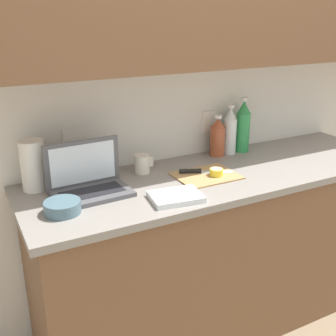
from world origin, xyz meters
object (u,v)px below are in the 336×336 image
object	(u,v)px
cutting_board	(206,176)
paper_towel_roll	(33,165)
bottle_water_clear	(217,137)
measuring_cup	(142,164)
bottle_oil_tall	(230,131)
bowl_white	(62,207)
bottle_green_soda	(243,127)
laptop	(88,181)
knife	(197,171)
lemon_half_cut	(216,172)

from	to	relation	value
cutting_board	paper_towel_roll	xyz separation A→B (m)	(-0.78, 0.23, 0.11)
bottle_water_clear	measuring_cup	size ratio (longest dim) A/B	2.36
bottle_oil_tall	bottle_water_clear	size ratio (longest dim) A/B	1.21
cutting_board	bottle_oil_tall	size ratio (longest dim) A/B	1.08
bowl_white	bottle_green_soda	bearing A→B (deg)	15.56
paper_towel_roll	bowl_white	bearing A→B (deg)	-80.60
bottle_water_clear	paper_towel_roll	distance (m)	1.00
laptop	bottle_oil_tall	distance (m)	0.90
bottle_oil_tall	bottle_water_clear	distance (m)	0.09
paper_towel_roll	bottle_oil_tall	bearing A→B (deg)	0.89
bottle_green_soda	measuring_cup	bearing A→B (deg)	-175.66
measuring_cup	bottle_water_clear	bearing A→B (deg)	5.88
cutting_board	paper_towel_roll	world-z (taller)	paper_towel_roll
cutting_board	measuring_cup	bearing A→B (deg)	142.87
bottle_oil_tall	knife	bearing A→B (deg)	-149.30
bottle_water_clear	measuring_cup	xyz separation A→B (m)	(-0.48, -0.05, -0.06)
measuring_cup	lemon_half_cut	bearing A→B (deg)	-36.79
bottle_water_clear	bowl_white	bearing A→B (deg)	-161.81
laptop	knife	size ratio (longest dim) A/B	1.34
paper_towel_roll	bottle_water_clear	bearing A→B (deg)	0.96
laptop	bottle_oil_tall	xyz separation A→B (m)	(0.88, 0.17, 0.07)
bottle_oil_tall	cutting_board	bearing A→B (deg)	-141.61
knife	bottle_green_soda	xyz separation A→B (m)	(0.42, 0.20, 0.13)
knife	bottle_water_clear	distance (m)	0.33
bottle_oil_tall	lemon_half_cut	bearing A→B (deg)	-134.55
cutting_board	bottle_oil_tall	world-z (taller)	bottle_oil_tall
lemon_half_cut	knife	bearing A→B (deg)	132.90
cutting_board	bottle_green_soda	distance (m)	0.49
measuring_cup	cutting_board	bearing A→B (deg)	-37.13
bottle_oil_tall	paper_towel_roll	distance (m)	1.08
bottle_green_soda	bowl_white	size ratio (longest dim) A/B	2.11
cutting_board	bottle_oil_tall	distance (m)	0.41
lemon_half_cut	bottle_water_clear	distance (m)	0.34
laptop	bowl_white	world-z (taller)	laptop
cutting_board	bottle_green_soda	size ratio (longest dim) A/B	0.96
lemon_half_cut	bottle_water_clear	xyz separation A→B (m)	(0.18, 0.27, 0.08)
laptop	measuring_cup	bearing A→B (deg)	17.86
measuring_cup	bowl_white	bearing A→B (deg)	-150.77
laptop	bottle_oil_tall	world-z (taller)	bottle_oil_tall
bowl_white	bottle_oil_tall	bearing A→B (deg)	16.82
bottle_water_clear	bowl_white	distance (m)	1.01
laptop	knife	distance (m)	0.55
bottle_oil_tall	bottle_water_clear	xyz separation A→B (m)	(-0.08, -0.00, -0.02)
bottle_green_soda	paper_towel_roll	xyz separation A→B (m)	(-1.17, -0.02, -0.03)
bottle_green_soda	measuring_cup	size ratio (longest dim) A/B	3.18
bottle_water_clear	lemon_half_cut	bearing A→B (deg)	-124.14
knife	bowl_white	distance (m)	0.71
cutting_board	knife	xyz separation A→B (m)	(-0.03, 0.04, 0.01)
bottle_water_clear	laptop	bearing A→B (deg)	-168.13
knife	bottle_oil_tall	distance (m)	0.41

